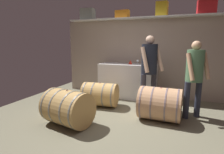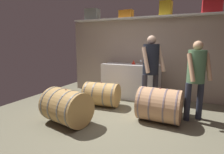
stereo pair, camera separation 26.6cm
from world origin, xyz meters
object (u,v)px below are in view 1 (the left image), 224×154
(toolcase_yellow, at_px, (162,9))
(wine_glass, at_px, (138,61))
(work_cabinet, at_px, (128,81))
(wine_barrel_near, at_px, (100,94))
(toolcase_orange, at_px, (122,14))
(toolcase_red, at_px, (207,7))
(wine_barrel_far, at_px, (68,108))
(wine_bottle_clear, at_px, (143,60))
(wine_barrel_flank, at_px, (160,104))
(winemaker_pouring, at_px, (195,72))
(visitor_tasting, at_px, (149,64))
(toolcase_grey, at_px, (88,14))
(red_funnel, at_px, (130,62))

(toolcase_yellow, xyz_separation_m, wine_glass, (-0.56, -0.16, -1.34))
(work_cabinet, xyz_separation_m, wine_glass, (0.26, 0.05, 0.56))
(wine_barrel_near, bearing_deg, toolcase_orange, 76.58)
(wine_glass, distance_m, wine_barrel_near, 1.42)
(toolcase_yellow, height_order, toolcase_red, toolcase_yellow)
(toolcase_orange, relative_size, wine_barrel_far, 0.39)
(toolcase_red, bearing_deg, wine_bottle_clear, -170.17)
(wine_bottle_clear, bearing_deg, toolcase_red, 14.22)
(toolcase_yellow, bearing_deg, wine_barrel_flank, -78.47)
(work_cabinet, relative_size, winemaker_pouring, 1.01)
(work_cabinet, relative_size, visitor_tasting, 0.93)
(toolcase_grey, bearing_deg, wine_bottle_clear, -15.06)
(toolcase_grey, bearing_deg, wine_glass, -9.41)
(toolcase_red, height_order, wine_barrel_near, toolcase_red)
(toolcase_red, bearing_deg, work_cabinet, -178.03)
(visitor_tasting, bearing_deg, wine_bottle_clear, -113.28)
(wine_barrel_far, bearing_deg, toolcase_yellow, 72.83)
(work_cabinet, height_order, wine_barrel_near, work_cabinet)
(red_funnel, bearing_deg, wine_barrel_far, -105.73)
(wine_barrel_flank, bearing_deg, toolcase_grey, 149.46)
(toolcase_grey, relative_size, red_funnel, 3.30)
(wine_glass, bearing_deg, wine_barrel_near, -123.81)
(toolcase_grey, xyz_separation_m, toolcase_yellow, (2.13, 0.00, 0.02))
(wine_bottle_clear, distance_m, wine_barrel_flank, 1.50)
(toolcase_grey, height_order, wine_barrel_near, toolcase_grey)
(wine_glass, xyz_separation_m, winemaker_pouring, (1.38, -1.00, -0.07))
(toolcase_yellow, bearing_deg, work_cabinet, -162.47)
(wine_barrel_flank, relative_size, winemaker_pouring, 0.53)
(wine_glass, distance_m, red_funnel, 0.20)
(toolcase_orange, bearing_deg, wine_glass, -13.15)
(wine_barrel_flank, bearing_deg, visitor_tasting, 120.55)
(toolcase_orange, relative_size, visitor_tasting, 0.22)
(toolcase_yellow, relative_size, wine_barrel_far, 0.37)
(wine_barrel_near, relative_size, winemaker_pouring, 0.56)
(toolcase_yellow, relative_size, winemaker_pouring, 0.23)
(red_funnel, bearing_deg, wine_barrel_near, -116.89)
(toolcase_orange, relative_size, wine_barrel_flank, 0.45)
(toolcase_orange, distance_m, work_cabinet, 1.85)
(red_funnel, relative_size, visitor_tasting, 0.07)
(toolcase_red, distance_m, wine_bottle_clear, 1.92)
(wine_barrel_near, height_order, winemaker_pouring, winemaker_pouring)
(toolcase_yellow, xyz_separation_m, wine_barrel_flank, (0.21, -1.51, -2.03))
(toolcase_red, height_order, winemaker_pouring, toolcase_red)
(toolcase_yellow, distance_m, winemaker_pouring, 2.00)
(work_cabinet, bearing_deg, toolcase_orange, 139.44)
(wine_barrel_near, distance_m, visitor_tasting, 1.37)
(wine_barrel_far, xyz_separation_m, wine_barrel_flank, (1.57, 0.83, -0.00))
(toolcase_orange, xyz_separation_m, wine_barrel_far, (-0.29, -2.35, -1.96))
(wine_bottle_clear, bearing_deg, wine_glass, 134.55)
(toolcase_grey, height_order, wine_bottle_clear, toolcase_grey)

